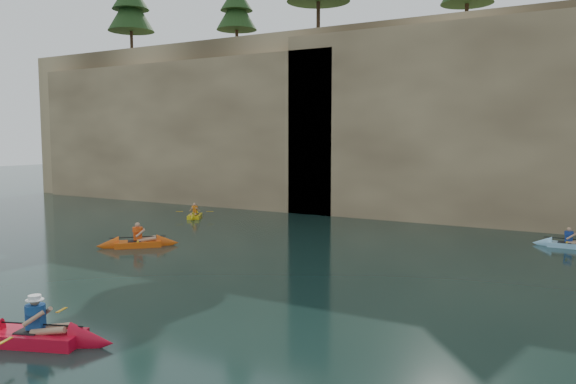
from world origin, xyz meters
The scene contains 10 objects.
ground centered at (0.00, 0.00, 0.00)m, with size 160.00×160.00×0.00m, color black.
cliff centered at (0.00, 30.00, 6.00)m, with size 70.00×16.00×12.00m, color tan.
cliff_slab_west centered at (-20.00, 22.60, 5.28)m, with size 26.00×2.40×10.56m, color tan.
cliff_slab_center centered at (2.00, 22.60, 5.70)m, with size 24.00×2.40×11.40m, color tan.
sea_cave_west centered at (-18.00, 21.95, 2.00)m, with size 4.50×1.00×4.00m, color black.
sea_cave_center centered at (-4.00, 21.95, 1.60)m, with size 3.50×1.00×3.20m, color black.
main_kayaker centered at (-3.67, -1.24, 0.19)m, with size 3.91×2.45×1.44m.
kayaker_orange centered at (-10.16, 8.46, 0.17)m, with size 3.06×3.07×1.35m.
kayaker_yellow centered at (-13.72, 16.65, 0.14)m, with size 2.01×2.70×1.12m.
kayaker_ltblue_mid centered at (6.27, 17.81, 0.14)m, with size 2.94×2.22×1.11m.
Camera 1 is at (7.81, -9.28, 4.83)m, focal length 35.00 mm.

